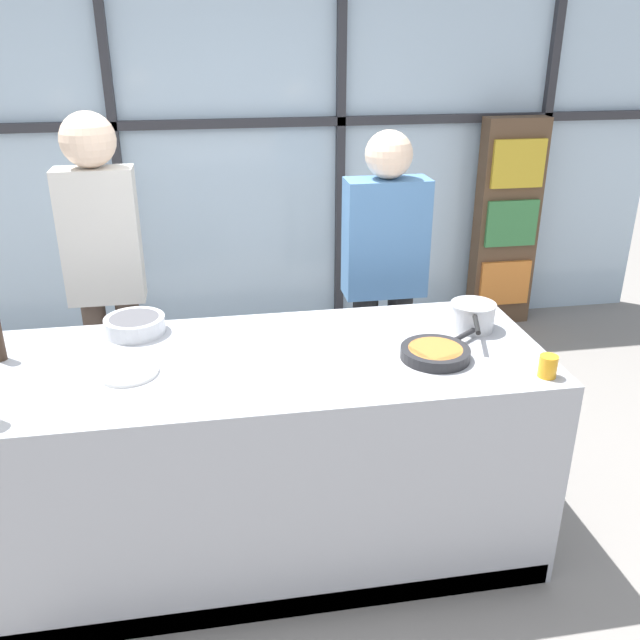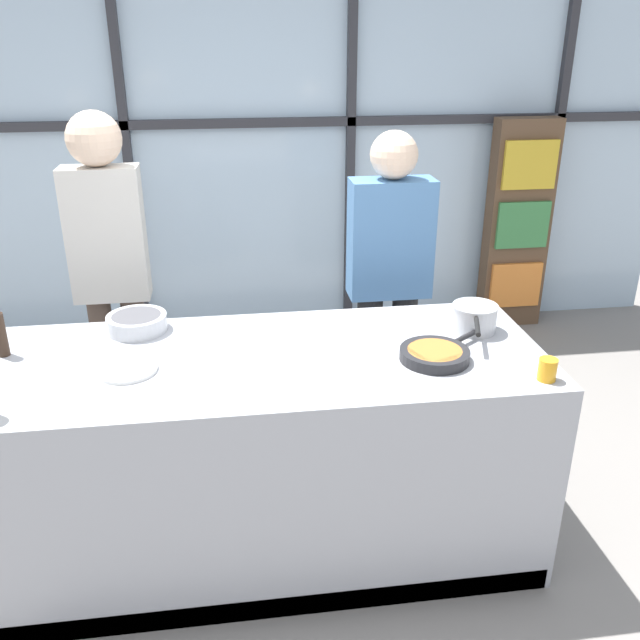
{
  "view_description": "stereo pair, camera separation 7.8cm",
  "coord_description": "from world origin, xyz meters",
  "px_view_note": "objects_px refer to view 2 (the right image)",
  "views": [
    {
      "loc": [
        -0.19,
        -2.41,
        2.14
      ],
      "look_at": [
        0.23,
        0.1,
        1.03
      ],
      "focal_mm": 38.0,
      "sensor_mm": 36.0,
      "label": 1
    },
    {
      "loc": [
        -0.12,
        -2.43,
        2.14
      ],
      "look_at": [
        0.23,
        0.1,
        1.03
      ],
      "focal_mm": 38.0,
      "sensor_mm": 36.0,
      "label": 2
    }
  ],
  "objects_px": {
    "white_plate": "(127,370)",
    "mixing_bowl": "(137,322)",
    "spectator_far_left": "(110,264)",
    "juice_glass_near": "(547,369)",
    "spectator_center_left": "(389,272)",
    "saucepan": "(474,317)",
    "pepper_grinder": "(0,333)",
    "frying_pan": "(436,354)"
  },
  "relations": [
    {
      "from": "white_plate",
      "to": "mixing_bowl",
      "type": "height_order",
      "value": "mixing_bowl"
    },
    {
      "from": "spectator_far_left",
      "to": "juice_glass_near",
      "type": "height_order",
      "value": "spectator_far_left"
    },
    {
      "from": "spectator_far_left",
      "to": "spectator_center_left",
      "type": "relative_size",
      "value": 1.07
    },
    {
      "from": "spectator_far_left",
      "to": "saucepan",
      "type": "relative_size",
      "value": 5.14
    },
    {
      "from": "spectator_center_left",
      "to": "juice_glass_near",
      "type": "xyz_separation_m",
      "value": [
        0.32,
        -1.17,
        0.01
      ]
    },
    {
      "from": "white_plate",
      "to": "mixing_bowl",
      "type": "bearing_deg",
      "value": 90.15
    },
    {
      "from": "white_plate",
      "to": "pepper_grinder",
      "type": "xyz_separation_m",
      "value": [
        -0.5,
        0.21,
        0.09
      ]
    },
    {
      "from": "frying_pan",
      "to": "saucepan",
      "type": "height_order",
      "value": "saucepan"
    },
    {
      "from": "spectator_center_left",
      "to": "mixing_bowl",
      "type": "distance_m",
      "value": 1.33
    },
    {
      "from": "frying_pan",
      "to": "saucepan",
      "type": "relative_size",
      "value": 1.24
    },
    {
      "from": "spectator_far_left",
      "to": "juice_glass_near",
      "type": "bearing_deg",
      "value": 145.88
    },
    {
      "from": "spectator_center_left",
      "to": "juice_glass_near",
      "type": "relative_size",
      "value": 19.78
    },
    {
      "from": "saucepan",
      "to": "white_plate",
      "type": "bearing_deg",
      "value": -172.88
    },
    {
      "from": "frying_pan",
      "to": "white_plate",
      "type": "xyz_separation_m",
      "value": [
        -1.19,
        0.06,
        -0.02
      ]
    },
    {
      "from": "spectator_center_left",
      "to": "mixing_bowl",
      "type": "xyz_separation_m",
      "value": [
        -1.23,
        -0.5,
        0.01
      ]
    },
    {
      "from": "mixing_bowl",
      "to": "juice_glass_near",
      "type": "relative_size",
      "value": 3.0
    },
    {
      "from": "saucepan",
      "to": "pepper_grinder",
      "type": "relative_size",
      "value": 1.69
    },
    {
      "from": "frying_pan",
      "to": "spectator_far_left",
      "type": "bearing_deg",
      "value": 145.24
    },
    {
      "from": "juice_glass_near",
      "to": "white_plate",
      "type": "bearing_deg",
      "value": 169.62
    },
    {
      "from": "white_plate",
      "to": "mixing_bowl",
      "type": "distance_m",
      "value": 0.38
    },
    {
      "from": "mixing_bowl",
      "to": "pepper_grinder",
      "type": "height_order",
      "value": "pepper_grinder"
    },
    {
      "from": "saucepan",
      "to": "mixing_bowl",
      "type": "height_order",
      "value": "saucepan"
    },
    {
      "from": "white_plate",
      "to": "juice_glass_near",
      "type": "xyz_separation_m",
      "value": [
        1.55,
        -0.28,
        0.04
      ]
    },
    {
      "from": "frying_pan",
      "to": "pepper_grinder",
      "type": "xyz_separation_m",
      "value": [
        -1.7,
        0.27,
        0.07
      ]
    },
    {
      "from": "spectator_center_left",
      "to": "pepper_grinder",
      "type": "xyz_separation_m",
      "value": [
        -1.73,
        -0.67,
        0.06
      ]
    },
    {
      "from": "spectator_center_left",
      "to": "white_plate",
      "type": "distance_m",
      "value": 1.51
    },
    {
      "from": "spectator_far_left",
      "to": "juice_glass_near",
      "type": "relative_size",
      "value": 21.11
    },
    {
      "from": "mixing_bowl",
      "to": "spectator_center_left",
      "type": "bearing_deg",
      "value": 22.19
    },
    {
      "from": "frying_pan",
      "to": "spectator_center_left",
      "type": "bearing_deg",
      "value": 87.83
    },
    {
      "from": "spectator_center_left",
      "to": "saucepan",
      "type": "relative_size",
      "value": 4.81
    },
    {
      "from": "spectator_far_left",
      "to": "frying_pan",
      "type": "relative_size",
      "value": 4.16
    },
    {
      "from": "spectator_far_left",
      "to": "mixing_bowl",
      "type": "height_order",
      "value": "spectator_far_left"
    },
    {
      "from": "frying_pan",
      "to": "pepper_grinder",
      "type": "height_order",
      "value": "pepper_grinder"
    },
    {
      "from": "pepper_grinder",
      "to": "juice_glass_near",
      "type": "relative_size",
      "value": 2.44
    },
    {
      "from": "spectator_far_left",
      "to": "juice_glass_near",
      "type": "xyz_separation_m",
      "value": [
        1.72,
        -1.17,
        -0.1
      ]
    },
    {
      "from": "spectator_center_left",
      "to": "mixing_bowl",
      "type": "height_order",
      "value": "spectator_center_left"
    },
    {
      "from": "white_plate",
      "to": "juice_glass_near",
      "type": "distance_m",
      "value": 1.58
    },
    {
      "from": "saucepan",
      "to": "mixing_bowl",
      "type": "relative_size",
      "value": 1.37
    },
    {
      "from": "spectator_center_left",
      "to": "frying_pan",
      "type": "bearing_deg",
      "value": 87.83
    },
    {
      "from": "white_plate",
      "to": "juice_glass_near",
      "type": "height_order",
      "value": "juice_glass_near"
    },
    {
      "from": "mixing_bowl",
      "to": "white_plate",
      "type": "bearing_deg",
      "value": -89.85
    },
    {
      "from": "frying_pan",
      "to": "juice_glass_near",
      "type": "distance_m",
      "value": 0.42
    }
  ]
}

